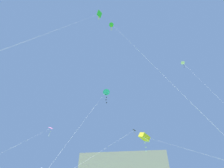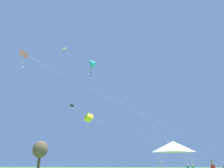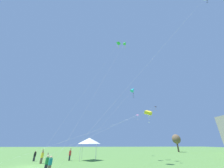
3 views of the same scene
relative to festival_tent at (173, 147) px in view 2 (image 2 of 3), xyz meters
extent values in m
cylinder|color=brown|center=(21.70, 25.19, -1.77)|extent=(0.59, 0.59, 3.25)
ellipsoid|color=brown|center=(21.70, 25.19, 1.27)|extent=(3.19, 3.19, 3.55)
cylinder|color=#B7B7BC|center=(-1.43, -1.43, -1.97)|extent=(0.05, 0.05, 2.85)
cylinder|color=#B7B7BC|center=(1.43, -1.43, -1.97)|extent=(0.05, 0.05, 2.85)
cylinder|color=#B7B7BC|center=(-1.43, 1.43, -1.97)|extent=(0.05, 0.05, 2.85)
cylinder|color=#B7B7BC|center=(1.43, 1.43, -1.97)|extent=(0.05, 0.05, 2.85)
pyramid|color=white|center=(0.00, 0.00, 0.01)|extent=(3.17, 3.17, 1.09)
cylinder|color=#288E3D|center=(10.54, -3.74, -2.27)|extent=(0.40, 0.40, 0.66)
sphere|color=tan|center=(10.54, -3.74, -1.83)|extent=(0.25, 0.25, 0.25)
cylinder|color=tan|center=(10.53, -3.77, -1.73)|extent=(0.19, 0.23, 0.57)
sphere|color=#896042|center=(13.30, -8.81, -1.98)|extent=(0.23, 0.23, 0.23)
cylinder|color=#896042|center=(13.34, -8.83, -1.89)|extent=(0.22, 0.18, 0.52)
cylinder|color=teal|center=(11.24, -3.12, -2.28)|extent=(0.40, 0.40, 0.65)
sphere|color=tan|center=(11.24, -3.12, -1.84)|extent=(0.25, 0.25, 0.25)
sphere|color=#896042|center=(-0.21, -3.55, -1.68)|extent=(0.27, 0.27, 0.27)
cylinder|color=#896042|center=(-0.23, -3.52, -1.58)|extent=(0.22, 0.24, 0.62)
cylinder|color=silver|center=(0.12, -1.53, 11.27)|extent=(0.33, 16.05, 29.33)
cylinder|color=silver|center=(2.47, 1.75, 1.32)|extent=(4.25, 22.12, 9.43)
pyramid|color=black|center=(4.61, 12.80, 6.06)|extent=(0.57, 0.64, 0.41)
sphere|color=orange|center=(4.56, 12.74, 5.73)|extent=(0.08, 0.08, 0.08)
sphere|color=orange|center=(4.65, 12.76, 5.51)|extent=(0.08, 0.08, 0.08)
sphere|color=orange|center=(4.58, 12.88, 5.30)|extent=(0.08, 0.08, 0.08)
cylinder|color=silver|center=(13.88, 8.41, 9.40)|extent=(4.54, 22.04, 25.58)
pyramid|color=white|center=(16.14, 19.44, 22.24)|extent=(1.08, 1.13, 0.38)
sphere|color=black|center=(16.18, 19.46, 21.64)|extent=(0.13, 0.13, 0.13)
sphere|color=black|center=(16.18, 19.43, 21.27)|extent=(0.13, 0.13, 0.13)
sphere|color=black|center=(16.11, 19.35, 20.89)|extent=(0.13, 0.13, 0.13)
cylinder|color=silver|center=(0.50, 3.23, 3.79)|extent=(1.52, 12.40, 14.37)
cone|color=#2DBCD1|center=(1.26, 9.43, 10.97)|extent=(1.43, 1.63, 1.65)
sphere|color=black|center=(1.20, 9.36, 10.35)|extent=(0.15, 0.15, 0.15)
sphere|color=black|center=(1.28, 9.46, 9.93)|extent=(0.15, 0.15, 0.15)
sphere|color=black|center=(1.22, 9.43, 9.50)|extent=(0.15, 0.15, 0.15)
sphere|color=black|center=(1.31, 9.43, 9.07)|extent=(0.15, 0.15, 0.15)
cylinder|color=silver|center=(-4.55, 1.69, 1.88)|extent=(8.43, 22.17, 10.54)
pyramid|color=pink|center=(-8.74, 12.76, 7.20)|extent=(0.89, 0.68, 0.45)
sphere|color=white|center=(-8.71, 12.76, 6.64)|extent=(0.12, 0.12, 0.12)
sphere|color=white|center=(-8.80, 12.79, 6.29)|extent=(0.12, 0.12, 0.12)
sphere|color=white|center=(-8.75, 12.70, 5.94)|extent=(0.12, 0.12, 0.12)
cylinder|color=silver|center=(9.88, 0.00, 0.57)|extent=(8.01, 21.33, 7.93)
cube|color=yellow|center=(5.88, 10.67, 4.53)|extent=(1.50, 1.42, 1.18)
cube|color=white|center=(5.88, 10.67, 4.22)|extent=(1.17, 1.30, 0.68)
sphere|color=white|center=(5.87, 10.67, 3.84)|extent=(0.17, 0.17, 0.17)
sphere|color=white|center=(5.93, 10.73, 3.36)|extent=(0.17, 0.17, 0.17)
sphere|color=white|center=(5.89, 10.61, 2.89)|extent=(0.17, 0.17, 0.17)
cylinder|color=silver|center=(6.56, 2.33, 10.47)|extent=(8.45, 11.21, 27.73)
camera|label=1|loc=(5.98, -8.69, -0.14)|focal=24.00mm
camera|label=2|loc=(-24.11, 2.85, -1.70)|focal=35.00mm
camera|label=3|loc=(27.83, 2.44, -0.44)|focal=20.00mm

